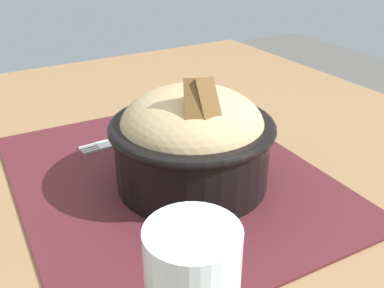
% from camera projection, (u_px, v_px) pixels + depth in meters
% --- Properties ---
extents(table, '(1.11, 0.92, 0.75)m').
position_uv_depth(table, '(185.00, 227.00, 0.55)').
color(table, olive).
rests_on(table, ground_plane).
extents(placemat, '(0.43, 0.36, 0.00)m').
position_uv_depth(placemat, '(168.00, 176.00, 0.53)').
color(placemat, '#47191E').
rests_on(placemat, table).
extents(bowl, '(0.22, 0.22, 0.14)m').
position_uv_depth(bowl, '(192.00, 138.00, 0.49)').
color(bowl, black).
rests_on(bowl, placemat).
extents(fork, '(0.02, 0.13, 0.00)m').
position_uv_depth(fork, '(121.00, 141.00, 0.61)').
color(fork, '#B6B6B6').
rests_on(fork, placemat).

